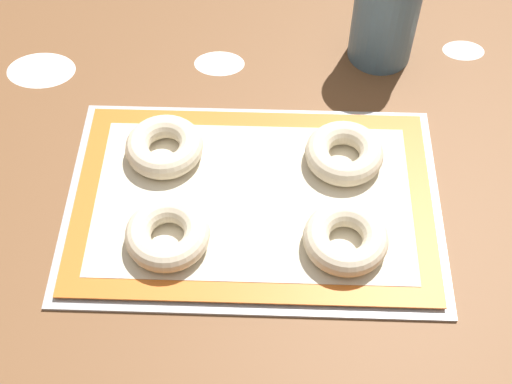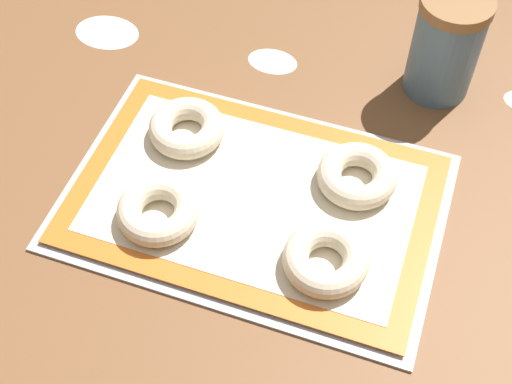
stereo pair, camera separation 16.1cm
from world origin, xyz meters
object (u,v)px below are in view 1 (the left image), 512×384
Objects in this scene: bagel_back_left at (164,147)px; flour_canister at (386,13)px; baking_tray at (256,203)px; bagel_front_left at (167,234)px; bagel_front_right at (346,239)px; bagel_back_right at (344,153)px.

flour_canister is (0.30, 0.22, 0.05)m from bagel_back_left.
flour_canister is at bearing 58.31° from baking_tray.
baking_tray is 4.66× the size of bagel_back_left.
bagel_front_left is 1.00× the size of bagel_front_right.
bagel_front_right is at bearing -31.02° from baking_tray.
bagel_back_right is at bearing 31.51° from bagel_front_left.
baking_tray is 0.35m from flour_canister.
bagel_back_left is at bearing 97.74° from bagel_front_left.
bagel_front_left is at bearing -82.26° from bagel_back_left.
flour_canister is at bearing 51.48° from bagel_front_left.
bagel_back_left is 0.37m from flour_canister.
flour_canister reaches higher than bagel_back_left.
bagel_front_right and bagel_back_right have the same top height.
bagel_front_right is 1.00× the size of bagel_back_right.
bagel_back_left is (-0.02, 0.14, 0.00)m from bagel_front_left.
baking_tray is 4.66× the size of bagel_front_right.
bagel_front_right is 0.13m from bagel_back_right.
bagel_front_right is 0.66× the size of flour_canister.
bagel_front_right reaches higher than baking_tray.
bagel_front_left is 0.26m from bagel_back_right.
baking_tray is 3.06× the size of flour_canister.
bagel_front_left is at bearing -147.38° from baking_tray.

